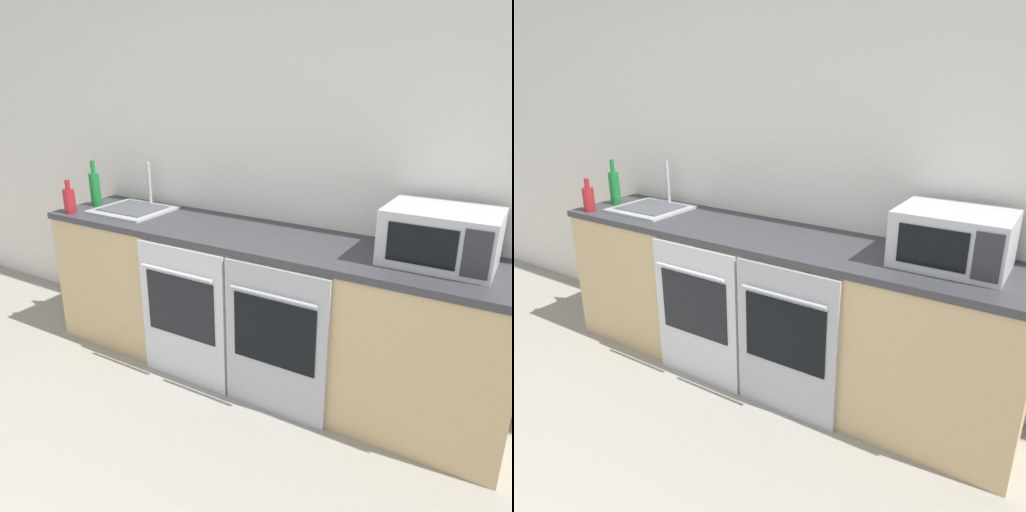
% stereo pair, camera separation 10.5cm
% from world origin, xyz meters
% --- Properties ---
extents(wall_back, '(10.00, 0.06, 2.60)m').
position_xyz_m(wall_back, '(0.00, 2.53, 1.30)').
color(wall_back, silver).
rests_on(wall_back, ground_plane).
extents(counter_back, '(2.93, 0.63, 0.92)m').
position_xyz_m(counter_back, '(0.00, 2.20, 0.46)').
color(counter_back, tan).
rests_on(counter_back, ground_plane).
extents(oven_left, '(0.61, 0.06, 0.87)m').
position_xyz_m(oven_left, '(-0.33, 1.88, 0.45)').
color(oven_left, silver).
rests_on(oven_left, ground_plane).
extents(oven_right, '(0.61, 0.06, 0.87)m').
position_xyz_m(oven_right, '(0.30, 1.88, 0.45)').
color(oven_right, '#A8AAAF').
rests_on(oven_right, ground_plane).
extents(microwave, '(0.53, 0.40, 0.28)m').
position_xyz_m(microwave, '(1.01, 2.25, 1.06)').
color(microwave, '#B7BABF').
rests_on(microwave, counter_back).
extents(bottle_green, '(0.07, 0.07, 0.32)m').
position_xyz_m(bottle_green, '(-1.33, 2.20, 1.05)').
color(bottle_green, '#19722D').
rests_on(bottle_green, counter_back).
extents(bottle_red, '(0.08, 0.08, 0.22)m').
position_xyz_m(bottle_red, '(-1.32, 1.97, 1.01)').
color(bottle_red, maroon).
rests_on(bottle_red, counter_back).
extents(sink, '(0.48, 0.44, 0.31)m').
position_xyz_m(sink, '(-1.00, 2.22, 0.94)').
color(sink, '#A8AAAF').
rests_on(sink, counter_back).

